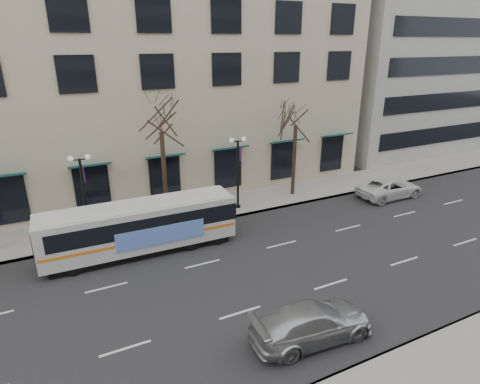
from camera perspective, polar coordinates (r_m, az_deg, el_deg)
ground at (r=20.20m, az=-2.94°, el=-13.20°), size 160.00×160.00×0.00m
sidewalk_far at (r=29.25m, az=-0.98°, el=-1.77°), size 80.00×4.00×0.15m
building_hotel at (r=36.75m, az=-20.57°, el=20.66°), size 40.00×20.00×24.00m
tree_far_mid at (r=25.49m, az=-11.27°, el=10.49°), size 3.60×3.60×8.55m
tree_far_right at (r=29.73m, az=8.02°, el=11.15°), size 3.60×3.60×8.06m
lamp_post_left at (r=25.13m, az=-21.26°, el=-0.09°), size 1.22×0.45×5.21m
lamp_post_right at (r=27.60m, az=-0.29°, el=3.17°), size 1.22×0.45×5.21m
city_bus at (r=23.10m, az=-13.84°, el=-4.71°), size 10.73×2.56×2.90m
silver_car at (r=17.04m, az=10.22°, el=-17.81°), size 5.24×2.40×1.49m
white_pickup at (r=32.68m, az=20.51°, el=0.55°), size 5.26×2.43×1.46m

